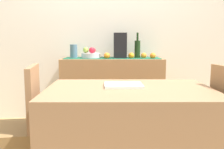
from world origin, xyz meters
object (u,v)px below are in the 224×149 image
object	(u,v)px
sideboard_console	(112,91)
dining_table	(129,138)
fruit_bowl	(91,55)
open_book	(123,85)
wine_bottle	(137,49)
ceramic_vase	(74,51)
coffee_maker	(120,46)

from	to	relation	value
sideboard_console	dining_table	world-z (taller)	sideboard_console
fruit_bowl	dining_table	world-z (taller)	fruit_bowl
open_book	sideboard_console	bearing A→B (deg)	91.53
fruit_bowl	dining_table	xyz separation A→B (m)	(0.38, -1.40, -0.51)
wine_bottle	ceramic_vase	xyz separation A→B (m)	(-0.80, 0.00, -0.03)
fruit_bowl	wine_bottle	bearing A→B (deg)	-0.00
coffee_maker	open_book	size ratio (longest dim) A/B	1.13
coffee_maker	ceramic_vase	size ratio (longest dim) A/B	1.84
fruit_bowl	coffee_maker	distance (m)	0.39
fruit_bowl	open_book	bearing A→B (deg)	-75.49
ceramic_vase	dining_table	distance (m)	1.62
wine_bottle	open_book	world-z (taller)	wine_bottle
wine_bottle	coffee_maker	distance (m)	0.22
open_book	coffee_maker	bearing A→B (deg)	87.32
open_book	ceramic_vase	bearing A→B (deg)	111.07
ceramic_vase	coffee_maker	bearing A→B (deg)	0.00
fruit_bowl	dining_table	bearing A→B (deg)	-74.68
wine_bottle	open_book	size ratio (longest dim) A/B	1.14
dining_table	open_book	world-z (taller)	open_book
wine_bottle	ceramic_vase	world-z (taller)	wine_bottle
coffee_maker	dining_table	size ratio (longest dim) A/B	0.27
sideboard_console	coffee_maker	bearing A→B (deg)	0.00
coffee_maker	ceramic_vase	world-z (taller)	coffee_maker
coffee_maker	open_book	distance (m)	1.35
ceramic_vase	open_book	distance (m)	1.45
wine_bottle	coffee_maker	xyz separation A→B (m)	(-0.22, 0.00, 0.04)
wine_bottle	ceramic_vase	size ratio (longest dim) A/B	1.85
wine_bottle	dining_table	bearing A→B (deg)	-98.11
ceramic_vase	open_book	size ratio (longest dim) A/B	0.62
ceramic_vase	open_book	xyz separation A→B (m)	(0.56, -1.33, -0.18)
open_book	wine_bottle	bearing A→B (deg)	78.09
sideboard_console	dining_table	bearing A→B (deg)	-85.31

